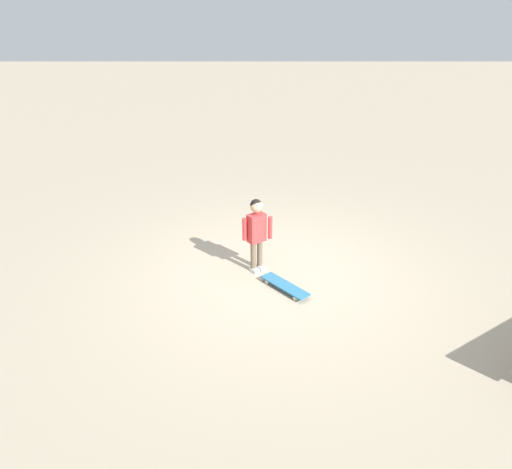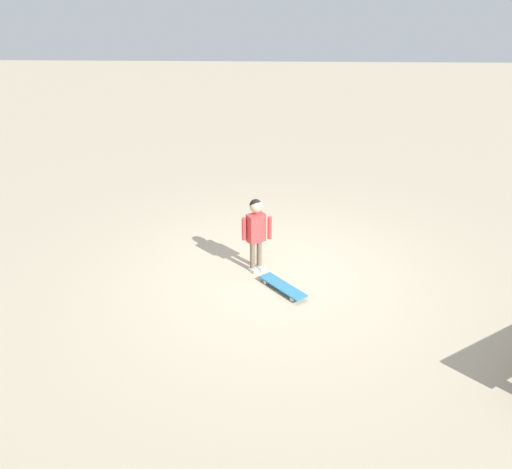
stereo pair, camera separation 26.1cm
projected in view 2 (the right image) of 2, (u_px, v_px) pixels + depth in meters
The scene contains 3 objects.
ground_plane at pixel (276, 275), 6.62m from camera, with size 50.00×50.00×0.00m, color tan.
child_person at pixel (256, 227), 6.47m from camera, with size 0.41×0.27×1.06m.
skateboard at pixel (283, 287), 6.25m from camera, with size 0.64×0.69×0.07m.
Camera 2 is at (-0.03, -5.70, 3.43)m, focal length 33.67 mm.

